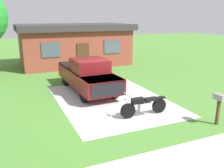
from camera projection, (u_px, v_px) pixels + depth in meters
The scene contains 7 objects.
ground_plane at pixel (111, 100), 12.66m from camera, with size 80.00×80.00×0.00m, color #4E8734.
driveway_pad at pixel (111, 100), 12.65m from camera, with size 5.27×7.29×0.01m, color beige.
sidewalk_strip at pixel (191, 160), 7.36m from camera, with size 36.00×1.80×0.01m, color silver.
motorcycle at pixel (144, 105), 10.55m from camera, with size 2.21×0.70×1.09m.
pickup_truck at pixel (87, 74), 14.03m from camera, with size 2.18×5.69×1.90m.
mailbox at pixel (219, 101), 9.53m from camera, with size 0.26×0.48×1.26m.
neighbor_house at pixel (74, 44), 21.64m from camera, with size 9.60×5.60×3.50m.
Camera 1 is at (-4.75, -10.99, 4.18)m, focal length 39.33 mm.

